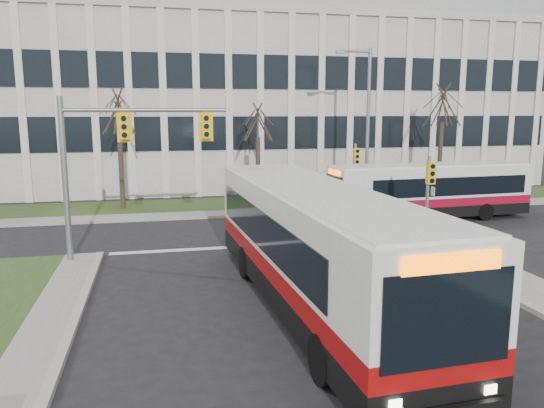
{
  "coord_description": "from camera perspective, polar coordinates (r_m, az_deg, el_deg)",
  "views": [
    {
      "loc": [
        -3.95,
        -13.3,
        5.69
      ],
      "look_at": [
        0.46,
        7.06,
        2.0
      ],
      "focal_mm": 35.0,
      "sensor_mm": 36.0,
      "label": 1
    }
  ],
  "objects": [
    {
      "name": "bus_cross",
      "position": [
        29.08,
        16.58,
        1.2
      ],
      "size": [
        10.86,
        2.91,
        2.87
      ],
      "primitive_type": null,
      "rotation": [
        0.0,
        0.0,
        -1.52
      ],
      "color": "silver",
      "rests_on": "ground"
    },
    {
      "name": "ground",
      "position": [
        14.99,
        4.1,
        -12.28
      ],
      "size": [
        120.0,
        120.0,
        0.0
      ],
      "primitive_type": "plane",
      "color": "black",
      "rests_on": "ground"
    },
    {
      "name": "streetlight",
      "position": [
        31.84,
        10.0,
        9.0
      ],
      "size": [
        2.15,
        0.25,
        9.2
      ],
      "color": "slate",
      "rests_on": "ground"
    },
    {
      "name": "directory_sign",
      "position": [
        31.79,
        -0.39,
        1.87
      ],
      "size": [
        1.5,
        0.12,
        2.0
      ],
      "color": "slate",
      "rests_on": "ground"
    },
    {
      "name": "tree_left",
      "position": [
        31.36,
        -16.19,
        9.33
      ],
      "size": [
        1.8,
        1.8,
        7.7
      ],
      "color": "#42352B",
      "rests_on": "ground"
    },
    {
      "name": "office_building",
      "position": [
        44.21,
        -0.56,
        10.44
      ],
      "size": [
        40.0,
        16.0,
        12.0
      ],
      "primitive_type": "cube",
      "color": "beige",
      "rests_on": "ground"
    },
    {
      "name": "signal_pole_near",
      "position": [
        23.29,
        16.52,
        1.76
      ],
      "size": [
        0.34,
        0.39,
        3.8
      ],
      "color": "slate",
      "rests_on": "ground"
    },
    {
      "name": "tree_right",
      "position": [
        36.08,
        17.88,
        9.91
      ],
      "size": [
        1.8,
        1.8,
        8.25
      ],
      "color": "#42352B",
      "rests_on": "ground"
    },
    {
      "name": "tree_mid",
      "position": [
        32.06,
        -1.55,
        8.6
      ],
      "size": [
        1.8,
        1.8,
        6.82
      ],
      "color": "#42352B",
      "rests_on": "ground"
    },
    {
      "name": "sidewalk_cross",
      "position": [
        30.39,
        5.12,
        -0.65
      ],
      "size": [
        44.0,
        1.6,
        0.14
      ],
      "primitive_type": "cube",
      "color": "#9E9B93",
      "rests_on": "ground"
    },
    {
      "name": "mast_arm_signal",
      "position": [
        20.58,
        -16.92,
        5.63
      ],
      "size": [
        6.11,
        0.38,
        6.2
      ],
      "color": "slate",
      "rests_on": "ground"
    },
    {
      "name": "bus_main",
      "position": [
        15.26,
        4.61,
        -4.96
      ],
      "size": [
        3.52,
        13.22,
        3.49
      ],
      "primitive_type": null,
      "rotation": [
        0.0,
        0.0,
        0.05
      ],
      "color": "silver",
      "rests_on": "ground"
    },
    {
      "name": "building_lawn",
      "position": [
        33.03,
        3.68,
        0.21
      ],
      "size": [
        44.0,
        5.0,
        0.12
      ],
      "primitive_type": "cube",
      "color": "#334A1F",
      "rests_on": "ground"
    },
    {
      "name": "signal_pole_far",
      "position": [
        30.95,
        8.98,
        4.01
      ],
      "size": [
        0.34,
        0.39,
        3.8
      ],
      "color": "slate",
      "rests_on": "ground"
    }
  ]
}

